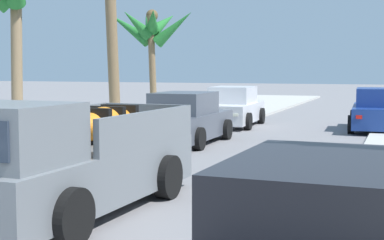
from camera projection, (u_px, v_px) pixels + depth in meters
name	position (u px, v px, depth m)	size (l,w,h in m)	color
sidewalk_left	(94.00, 142.00, 17.40)	(5.27, 60.00, 0.12)	#B2AFA8
curb_left	(131.00, 144.00, 16.98)	(0.16, 60.00, 0.10)	silver
pickup_truck	(68.00, 162.00, 8.98)	(2.36, 5.28, 1.80)	slate
car_right_near	(378.00, 111.00, 20.97)	(2.20, 4.33, 1.54)	navy
car_right_mid	(232.00, 108.00, 22.70)	(2.17, 4.32, 1.54)	silver
car_left_far	(185.00, 120.00, 17.46)	(2.04, 4.27, 1.54)	#474C56
palm_tree_left_mid	(151.00, 29.00, 25.09)	(4.13, 3.04, 4.86)	brown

